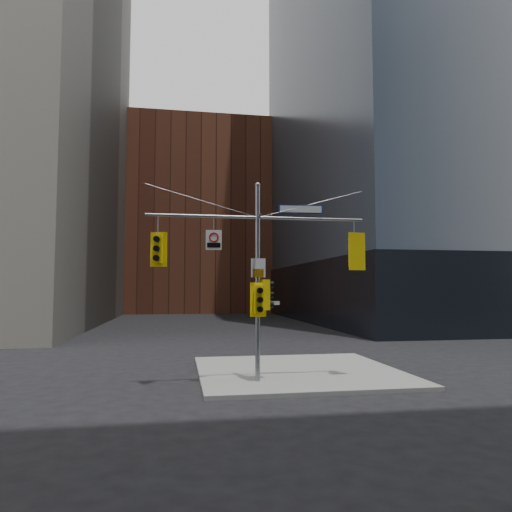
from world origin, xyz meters
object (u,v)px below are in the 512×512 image
object	(u,v)px
traffic_light_pole_front	(259,300)
street_sign_blade	(301,209)
traffic_light_west_arm	(158,249)
traffic_light_pole_side	(267,295)
signal_assembly	(258,261)
regulatory_sign_arm	(214,239)
traffic_light_east_arm	(354,252)

from	to	relation	value
traffic_light_pole_front	street_sign_blade	world-z (taller)	street_sign_blade
traffic_light_west_arm	traffic_light_pole_front	xyz separation A→B (m)	(3.54, -0.28, -1.77)
traffic_light_west_arm	traffic_light_pole_side	size ratio (longest dim) A/B	1.11
traffic_light_pole_side	traffic_light_west_arm	bearing A→B (deg)	83.05
traffic_light_west_arm	traffic_light_pole_front	size ratio (longest dim) A/B	1.01
traffic_light_pole_side	street_sign_blade	bearing A→B (deg)	-97.38
signal_assembly	traffic_light_west_arm	xyz separation A→B (m)	(-3.54, 0.01, 0.38)
signal_assembly	traffic_light_pole_front	size ratio (longest dim) A/B	6.59
regulatory_sign_arm	traffic_light_pole_side	bearing A→B (deg)	6.77
signal_assembly	traffic_light_pole_front	bearing A→B (deg)	-90.01
street_sign_blade	signal_assembly	bearing A→B (deg)	-175.27
regulatory_sign_arm	traffic_light_west_arm	bearing A→B (deg)	-175.18
traffic_light_pole_front	regulatory_sign_arm	distance (m)	2.68
traffic_light_west_arm	regulatory_sign_arm	world-z (taller)	regulatory_sign_arm
signal_assembly	regulatory_sign_arm	xyz separation A→B (m)	(-1.59, -0.02, 0.76)
regulatory_sign_arm	traffic_light_east_arm	bearing A→B (deg)	6.01
traffic_light_pole_side	traffic_light_east_arm	bearing A→B (deg)	-97.16
traffic_light_east_arm	traffic_light_pole_front	world-z (taller)	traffic_light_east_arm
traffic_light_pole_side	traffic_light_pole_front	bearing A→B (deg)	123.69
traffic_light_pole_front	traffic_light_pole_side	bearing A→B (deg)	40.01
traffic_light_west_arm	regulatory_sign_arm	size ratio (longest dim) A/B	1.72
traffic_light_pole_front	traffic_light_west_arm	bearing A→B (deg)	174.86
signal_assembly	street_sign_blade	size ratio (longest dim) A/B	4.86
signal_assembly	traffic_light_west_arm	world-z (taller)	signal_assembly
traffic_light_pole_front	street_sign_blade	size ratio (longest dim) A/B	0.74
street_sign_blade	regulatory_sign_arm	xyz separation A→B (m)	(-3.21, -0.02, -1.18)
traffic_light_pole_side	regulatory_sign_arm	bearing A→B (deg)	84.04
regulatory_sign_arm	traffic_light_pole_front	bearing A→B (deg)	-3.02
signal_assembly	street_sign_blade	distance (m)	2.52
signal_assembly	traffic_light_pole_side	distance (m)	1.26
traffic_light_pole_front	regulatory_sign_arm	size ratio (longest dim) A/B	1.71
signal_assembly	traffic_light_east_arm	size ratio (longest dim) A/B	5.72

